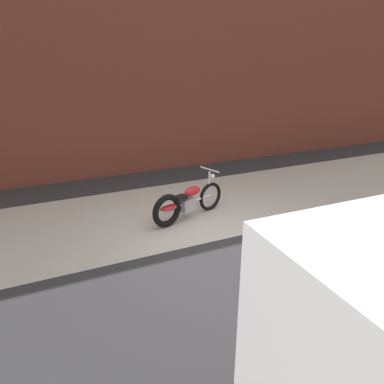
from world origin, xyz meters
TOP-DOWN VIEW (x-y plane):
  - ground_plane at (0.00, 0.00)m, footprint 80.00×80.00m
  - sidewalk_slab at (0.00, 1.75)m, footprint 36.00×3.50m
  - brick_building_wall at (0.00, 5.20)m, footprint 36.00×0.50m
  - motorcycle_red at (-0.21, 1.15)m, footprint 1.94×0.85m

SIDE VIEW (x-z plane):
  - ground_plane at x=0.00m, z-range 0.00..0.00m
  - sidewalk_slab at x=0.00m, z-range 0.00..0.01m
  - motorcycle_red at x=-0.21m, z-range -0.12..0.91m
  - brick_building_wall at x=0.00m, z-range 0.00..5.55m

